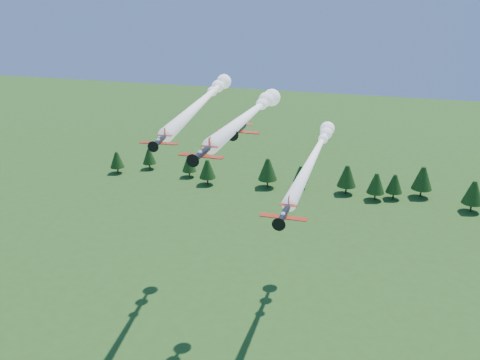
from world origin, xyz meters
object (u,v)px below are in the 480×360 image
(plane_lead, at_px, (251,113))
(plane_slot, at_px, (239,129))
(plane_left, at_px, (204,99))
(plane_right, at_px, (315,153))

(plane_lead, bearing_deg, plane_slot, -87.93)
(plane_slot, bearing_deg, plane_lead, 91.45)
(plane_lead, height_order, plane_left, plane_lead)
(plane_left, height_order, plane_right, plane_left)
(plane_lead, relative_size, plane_slot, 5.73)
(plane_right, height_order, plane_slot, plane_slot)
(plane_right, bearing_deg, plane_lead, -121.60)
(plane_left, xyz_separation_m, plane_slot, (14.42, -22.27, 0.10))
(plane_right, distance_m, plane_slot, 29.67)
(plane_left, bearing_deg, plane_lead, -49.92)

